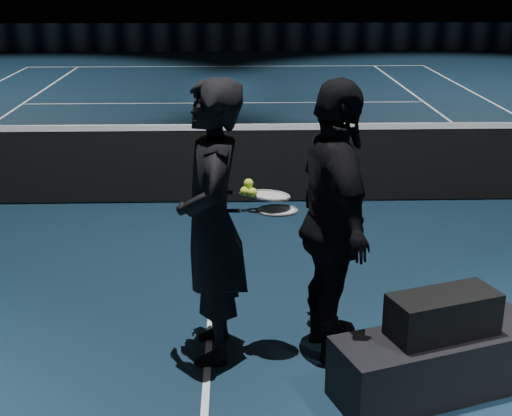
{
  "coord_description": "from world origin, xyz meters",
  "views": [
    {
      "loc": [
        0.21,
        -8.09,
        2.7
      ],
      "look_at": [
        0.35,
        -3.47,
        1.12
      ],
      "focal_mm": 50.0,
      "sensor_mm": 36.0,
      "label": 1
    }
  ],
  "objects_px": {
    "racket_lower": "(277,210)",
    "tennis_balls": "(249,189)",
    "racket_bag": "(443,314)",
    "player_bench": "(438,363)",
    "racket_upper": "(270,195)",
    "player_b": "(335,223)",
    "player_a": "(212,224)"
  },
  "relations": [
    {
      "from": "racket_bag",
      "to": "racket_lower",
      "type": "bearing_deg",
      "value": 133.64
    },
    {
      "from": "player_bench",
      "to": "player_b",
      "type": "distance_m",
      "value": 1.15
    },
    {
      "from": "racket_lower",
      "to": "racket_upper",
      "type": "height_order",
      "value": "racket_upper"
    },
    {
      "from": "player_bench",
      "to": "tennis_balls",
      "type": "bearing_deg",
      "value": 137.12
    },
    {
      "from": "racket_lower",
      "to": "player_b",
      "type": "bearing_deg",
      "value": 0.0
    },
    {
      "from": "tennis_balls",
      "to": "player_a",
      "type": "bearing_deg",
      "value": -179.87
    },
    {
      "from": "tennis_balls",
      "to": "racket_bag",
      "type": "bearing_deg",
      "value": -23.94
    },
    {
      "from": "racket_lower",
      "to": "racket_upper",
      "type": "xyz_separation_m",
      "value": [
        -0.05,
        0.04,
        0.1
      ]
    },
    {
      "from": "player_a",
      "to": "racket_lower",
      "type": "xyz_separation_m",
      "value": [
        0.45,
        -0.01,
        0.09
      ]
    },
    {
      "from": "racket_bag",
      "to": "player_a",
      "type": "height_order",
      "value": "player_a"
    },
    {
      "from": "player_bench",
      "to": "player_b",
      "type": "relative_size",
      "value": 0.71
    },
    {
      "from": "racket_upper",
      "to": "player_bench",
      "type": "bearing_deg",
      "value": -31.06
    },
    {
      "from": "tennis_balls",
      "to": "player_bench",
      "type": "bearing_deg",
      "value": -23.94
    },
    {
      "from": "racket_lower",
      "to": "tennis_balls",
      "type": "height_order",
      "value": "tennis_balls"
    },
    {
      "from": "racket_bag",
      "to": "racket_upper",
      "type": "xyz_separation_m",
      "value": [
        -1.09,
        0.58,
        0.63
      ]
    },
    {
      "from": "player_a",
      "to": "racket_bag",
      "type": "bearing_deg",
      "value": 67.42
    },
    {
      "from": "player_a",
      "to": "tennis_balls",
      "type": "distance_m",
      "value": 0.35
    },
    {
      "from": "player_bench",
      "to": "player_a",
      "type": "xyz_separation_m",
      "value": [
        -1.49,
        0.55,
        0.79
      ]
    },
    {
      "from": "player_bench",
      "to": "player_a",
      "type": "bearing_deg",
      "value": 140.87
    },
    {
      "from": "player_bench",
      "to": "racket_lower",
      "type": "xyz_separation_m",
      "value": [
        -1.04,
        0.54,
        0.89
      ]
    },
    {
      "from": "racket_lower",
      "to": "racket_upper",
      "type": "relative_size",
      "value": 1.0
    },
    {
      "from": "racket_lower",
      "to": "player_a",
      "type": "bearing_deg",
      "value": 180.0
    },
    {
      "from": "racket_bag",
      "to": "tennis_balls",
      "type": "distance_m",
      "value": 1.52
    },
    {
      "from": "racket_lower",
      "to": "racket_bag",
      "type": "bearing_deg",
      "value": -26.44
    },
    {
      "from": "player_b",
      "to": "racket_lower",
      "type": "relative_size",
      "value": 2.95
    },
    {
      "from": "racket_upper",
      "to": "tennis_balls",
      "type": "distance_m",
      "value": 0.16
    },
    {
      "from": "racket_upper",
      "to": "tennis_balls",
      "type": "relative_size",
      "value": 5.67
    },
    {
      "from": "player_bench",
      "to": "racket_lower",
      "type": "height_order",
      "value": "racket_lower"
    },
    {
      "from": "racket_lower",
      "to": "tennis_balls",
      "type": "distance_m",
      "value": 0.25
    },
    {
      "from": "racket_upper",
      "to": "tennis_balls",
      "type": "height_order",
      "value": "tennis_balls"
    },
    {
      "from": "player_bench",
      "to": "player_b",
      "type": "height_order",
      "value": "player_b"
    },
    {
      "from": "racket_bag",
      "to": "player_bench",
      "type": "bearing_deg",
      "value": 0.0
    }
  ]
}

